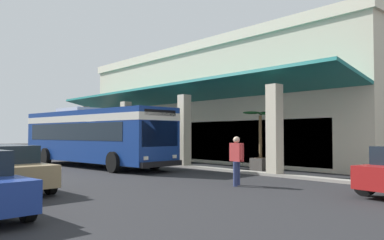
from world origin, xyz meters
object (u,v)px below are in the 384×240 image
at_px(transit_bus, 94,134).
at_px(parked_sedan_tan, 1,168).
at_px(pedestrian, 237,158).
at_px(potted_palm, 260,154).

height_order(transit_bus, parked_sedan_tan, transit_bus).
distance_m(transit_bus, pedestrian, 10.76).
distance_m(transit_bus, potted_palm, 9.29).
height_order(transit_bus, potted_palm, transit_bus).
relative_size(transit_bus, pedestrian, 6.55).
relative_size(parked_sedan_tan, pedestrian, 2.58).
relative_size(transit_bus, parked_sedan_tan, 2.53).
xyz_separation_m(transit_bus, parked_sedan_tan, (6.84, -6.66, -1.10)).
distance_m(pedestrian, potted_palm, 6.18).
bearing_deg(pedestrian, transit_bus, -179.77).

